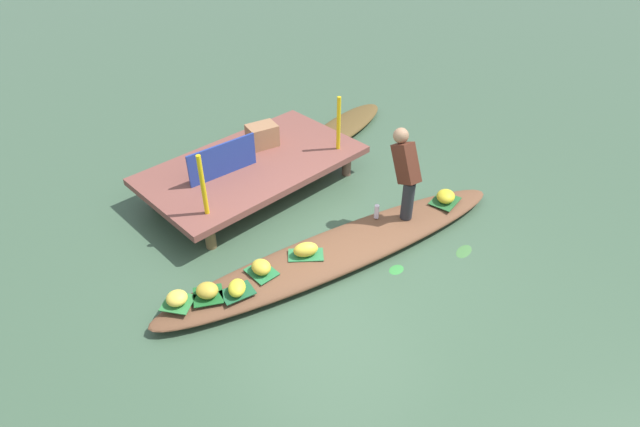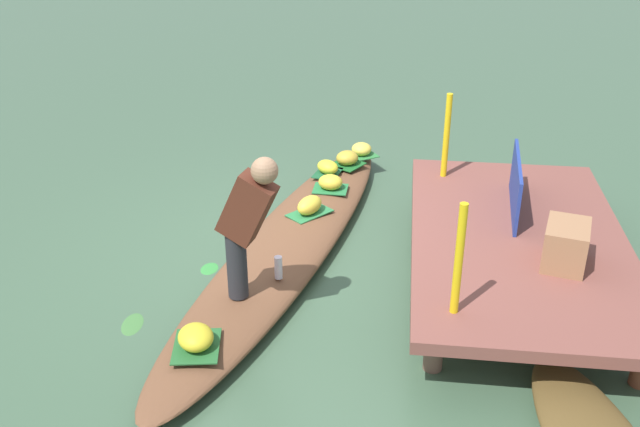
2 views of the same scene
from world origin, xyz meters
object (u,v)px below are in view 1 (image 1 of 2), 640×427
at_px(moored_boat, 343,127).
at_px(banana_bunch_0, 177,298).
at_px(vendor_boat, 341,250).
at_px(banana_bunch_5, 306,250).
at_px(water_bottle, 377,212).
at_px(market_banner, 223,160).
at_px(vendor_person, 406,170).
at_px(banana_bunch_1, 261,267).
at_px(banana_bunch_4, 207,290).
at_px(produce_crate, 262,135).
at_px(banana_bunch_3, 237,288).
at_px(banana_bunch_2, 446,196).

height_order(moored_boat, banana_bunch_0, banana_bunch_0).
bearing_deg(moored_boat, vendor_boat, -147.90).
relative_size(banana_bunch_5, water_bottle, 1.54).
xyz_separation_m(water_bottle, market_banner, (-1.03, 1.98, 0.38)).
relative_size(vendor_person, water_bottle, 6.08).
relative_size(banana_bunch_1, banana_bunch_4, 1.00).
bearing_deg(market_banner, produce_crate, 21.38).
height_order(banana_bunch_5, water_bottle, water_bottle).
height_order(banana_bunch_4, banana_bunch_5, banana_bunch_5).
height_order(moored_boat, banana_bunch_3, banana_bunch_3).
relative_size(moored_boat, banana_bunch_2, 7.78).
xyz_separation_m(banana_bunch_3, banana_bunch_5, (0.99, -0.06, 0.01)).
bearing_deg(banana_bunch_4, banana_bunch_5, -11.49).
distance_m(banana_bunch_2, market_banner, 3.16).
bearing_deg(banana_bunch_5, banana_bunch_3, 176.25).
xyz_separation_m(banana_bunch_1, banana_bunch_3, (-0.41, -0.07, -0.01)).
distance_m(banana_bunch_1, banana_bunch_5, 0.60).
bearing_deg(banana_bunch_3, banana_bunch_2, -10.37).
height_order(banana_bunch_2, produce_crate, produce_crate).
bearing_deg(water_bottle, banana_bunch_1, 172.50).
distance_m(banana_bunch_0, banana_bunch_4, 0.33).
height_order(vendor_boat, banana_bunch_3, banana_bunch_3).
height_order(banana_bunch_1, banana_bunch_3, banana_bunch_1).
relative_size(banana_bunch_4, banana_bunch_5, 0.81).
distance_m(vendor_boat, water_bottle, 0.75).
distance_m(banana_bunch_0, banana_bunch_2, 3.85).
relative_size(vendor_boat, banana_bunch_0, 21.24).
relative_size(moored_boat, vendor_person, 1.89).
relative_size(banana_bunch_0, water_bottle, 1.18).
height_order(vendor_boat, vendor_person, vendor_person).
relative_size(banana_bunch_0, produce_crate, 0.53).
height_order(banana_bunch_3, water_bottle, water_bottle).
height_order(banana_bunch_4, water_bottle, water_bottle).
xyz_separation_m(banana_bunch_2, market_banner, (-2.02, 2.40, 0.40)).
relative_size(banana_bunch_1, produce_crate, 0.57).
xyz_separation_m(banana_bunch_0, vendor_person, (3.07, -0.66, 0.61)).
bearing_deg(banana_bunch_4, banana_bunch_3, -35.56).
distance_m(banana_bunch_3, water_bottle, 2.19).
bearing_deg(market_banner, banana_bunch_5, -90.47).
xyz_separation_m(banana_bunch_0, banana_bunch_5, (1.56, -0.39, 0.01)).
distance_m(banana_bunch_2, produce_crate, 2.91).
bearing_deg(vendor_boat, banana_bunch_2, 0.00).
height_order(banana_bunch_2, banana_bunch_3, banana_bunch_2).
xyz_separation_m(moored_boat, banana_bunch_0, (-4.51, -1.81, 0.21)).
bearing_deg(banana_bunch_4, banana_bunch_0, 155.35).
height_order(banana_bunch_1, market_banner, market_banner).
bearing_deg(market_banner, vendor_boat, -76.62).
height_order(moored_boat, market_banner, market_banner).
bearing_deg(vendor_boat, water_bottle, 16.27).
bearing_deg(vendor_person, banana_bunch_3, 172.52).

